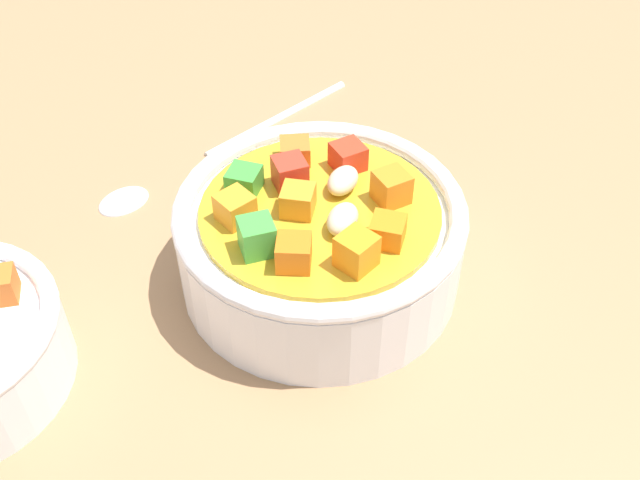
{
  "coord_description": "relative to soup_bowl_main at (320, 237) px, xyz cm",
  "views": [
    {
      "loc": [
        5.52,
        29.06,
        30.58
      ],
      "look_at": [
        0.0,
        0.0,
        2.79
      ],
      "focal_mm": 42.1,
      "sensor_mm": 36.0,
      "label": 1
    }
  ],
  "objects": [
    {
      "name": "ground_plane",
      "position": [
        -0.01,
        -0.01,
        -4.01
      ],
      "size": [
        140.0,
        140.0,
        2.0
      ],
      "primitive_type": "cube",
      "color": "#9E754F"
    },
    {
      "name": "soup_bowl_main",
      "position": [
        0.0,
        0.0,
        0.0
      ],
      "size": [
        15.48,
        15.48,
        6.83
      ],
      "color": "white",
      "rests_on": "ground_plane"
    },
    {
      "name": "spoon",
      "position": [
        6.65,
        -11.52,
        -2.61
      ],
      "size": [
        18.84,
        13.14,
        0.92
      ],
      "rotation": [
        0.0,
        0.0,
        6.87
      ],
      "color": "silver",
      "rests_on": "ground_plane"
    }
  ]
}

